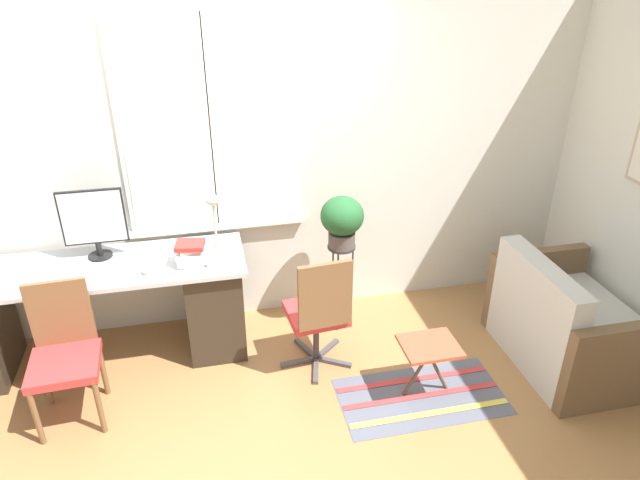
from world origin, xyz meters
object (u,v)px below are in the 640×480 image
desk_lamp (214,214)px  desk_chair_wooden (64,351)px  mouse (145,271)px  folding_stool (429,349)px  keyboard (101,278)px  potted_plant (342,219)px  monitor (94,221)px  couch_loveseat (567,327)px  office_chair_swivel (319,312)px  plant_stand (341,259)px  book_stack (191,254)px

desk_lamp → desk_chair_wooden: bearing=-148.7°
mouse → folding_stool: 1.98m
keyboard → potted_plant: size_ratio=1.01×
monitor → potted_plant: bearing=-3.6°
desk_chair_wooden → couch_loveseat: desk_chair_wooden is taller
mouse → keyboard: bearing=-176.4°
desk_chair_wooden → office_chair_swivel: size_ratio=0.97×
keyboard → plant_stand: size_ratio=0.55×
couch_loveseat → plant_stand: (-1.49, 0.79, 0.31)m
book_stack → potted_plant: potted_plant is taller
couch_loveseat → plant_stand: size_ratio=1.53×
keyboard → desk_lamp: desk_lamp is taller
office_chair_swivel → book_stack: bearing=-27.6°
monitor → office_chair_swivel: 1.68m
mouse → plant_stand: bearing=7.9°
book_stack → desk_chair_wooden: (-0.83, -0.42, -0.38)m
desk_chair_wooden → monitor: bearing=71.1°
office_chair_swivel → folding_stool: size_ratio=2.29×
book_stack → plant_stand: bearing=7.2°
keyboard → couch_loveseat: size_ratio=0.36×
mouse → plant_stand: mouse is taller
book_stack → office_chair_swivel: size_ratio=0.24×
desk_chair_wooden → office_chair_swivel: 1.66m
desk_chair_wooden → couch_loveseat: (3.43, -0.23, -0.19)m
book_stack → couch_loveseat: book_stack is taller
keyboard → office_chair_swivel: size_ratio=0.42×
mouse → desk_lamp: size_ratio=0.17×
book_stack → potted_plant: bearing=7.2°
office_chair_swivel → desk_lamp: bearing=-44.8°
mouse → couch_loveseat: bearing=-11.5°
mouse → book_stack: (0.32, 0.06, 0.06)m
plant_stand → potted_plant: size_ratio=1.82×
mouse → desk_lamp: (0.50, 0.25, 0.26)m
keyboard → plant_stand: bearing=7.2°
monitor → desk_chair_wooden: 0.91m
monitor → mouse: bearing=-43.8°
desk_lamp → potted_plant: bearing=-3.2°
folding_stool → desk_lamp: bearing=143.7°
keyboard → desk_lamp: bearing=19.0°
mouse → office_chair_swivel: office_chair_swivel is taller
mouse → desk_chair_wooden: bearing=-144.7°
keyboard → desk_chair_wooden: size_ratio=0.44×
desk_lamp → book_stack: size_ratio=1.87×
desk_lamp → desk_chair_wooden: (-1.01, -0.62, -0.57)m
desk_chair_wooden → desk_lamp: bearing=28.4°
office_chair_swivel → couch_loveseat: size_ratio=0.85×
book_stack → couch_loveseat: 2.74m
desk_lamp → plant_stand: desk_lamp is taller
plant_stand → folding_stool: plant_stand is taller
potted_plant → folding_stool: 1.14m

